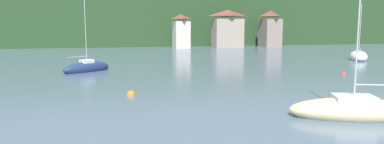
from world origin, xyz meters
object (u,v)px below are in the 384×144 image
sailboat_far_1 (358,57)px  mooring_buoy_mid (344,74)px  shore_building_west (181,32)px  sailboat_mid_11 (353,110)px  mooring_buoy_near (131,95)px  sailboat_far_10 (87,68)px  shore_building_central (270,29)px  shore_building_westcentral (228,29)px

sailboat_far_1 → mooring_buoy_mid: bearing=171.2°
shore_building_west → sailboat_mid_11: (-3.74, -57.31, -3.12)m
mooring_buoy_near → sailboat_mid_11: bearing=-39.5°
sailboat_far_10 → sailboat_mid_11: size_ratio=0.90×
shore_building_central → mooring_buoy_near: size_ratio=14.43×
mooring_buoy_near → mooring_buoy_mid: mooring_buoy_near is taller
shore_building_central → sailboat_far_1: shore_building_central is taller
sailboat_far_1 → sailboat_mid_11: 33.82m
shore_building_westcentral → mooring_buoy_near: shore_building_westcentral is taller
mooring_buoy_near → mooring_buoy_mid: size_ratio=1.34×
shore_building_westcentral → sailboat_far_10: size_ratio=1.00×
sailboat_far_10 → sailboat_mid_11: bearing=-96.3°
sailboat_mid_11 → sailboat_far_10: bearing=-37.6°
shore_building_westcentral → sailboat_far_1: 32.35m
shore_building_westcentral → mooring_buoy_near: size_ratio=14.59×
shore_building_westcentral → shore_building_central: 10.26m
sailboat_far_1 → sailboat_mid_11: (-21.71, -25.93, -0.04)m
shore_building_west → mooring_buoy_mid: size_ratio=17.10×
shore_building_central → sailboat_far_10: size_ratio=0.99×
shore_building_westcentral → mooring_buoy_near: bearing=-116.3°
shore_building_west → shore_building_westcentral: shore_building_westcentral is taller
shore_building_west → sailboat_far_1: 36.29m
sailboat_far_1 → sailboat_far_10: 35.54m
shore_building_central → sailboat_mid_11: bearing=-112.9°
shore_building_west → mooring_buoy_near: shore_building_west is taller
sailboat_mid_11 → shore_building_central: bearing=-92.7°
shore_building_west → mooring_buoy_near: size_ratio=12.78×
sailboat_far_1 → mooring_buoy_near: size_ratio=14.28×
shore_building_west → sailboat_mid_11: size_ratio=0.79×
shore_building_westcentral → mooring_buoy_mid: 43.95m
mooring_buoy_near → mooring_buoy_mid: bearing=14.6°
shore_building_westcentral → sailboat_far_10: (-27.54, -35.69, -3.60)m
mooring_buoy_mid → sailboat_far_10: bearing=161.4°
shore_building_west → sailboat_mid_11: bearing=-93.7°
sailboat_far_10 → shore_building_westcentral: bearing=13.8°
shore_building_west → mooring_buoy_near: bearing=-105.8°
sailboat_far_1 → mooring_buoy_mid: sailboat_far_1 is taller
shore_building_central → mooring_buoy_near: bearing=-125.0°
shore_building_west → sailboat_mid_11: sailboat_mid_11 is taller
shore_building_westcentral → shore_building_central: shore_building_westcentral is taller
shore_building_westcentral → mooring_buoy_mid: bearing=-95.4°
shore_building_west → sailboat_far_10: 39.93m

